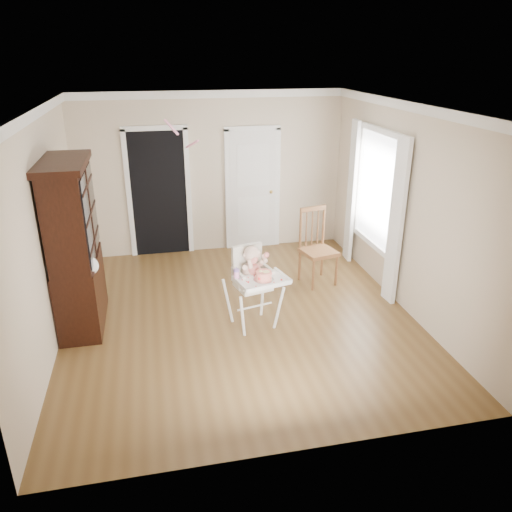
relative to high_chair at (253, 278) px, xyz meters
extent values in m
plane|color=brown|center=(-0.13, 0.27, -0.66)|extent=(5.00, 5.00, 0.00)
plane|color=white|center=(-0.13, 0.27, 2.04)|extent=(5.00, 5.00, 0.00)
plane|color=#C3B398|center=(-0.13, 2.77, 0.69)|extent=(4.50, 0.00, 4.50)
plane|color=#C3B398|center=(-2.38, 0.27, 0.69)|extent=(0.00, 5.00, 5.00)
plane|color=#C3B398|center=(2.12, 0.27, 0.69)|extent=(0.00, 5.00, 5.00)
cube|color=black|center=(-1.03, 2.76, 0.39)|extent=(0.90, 0.03, 2.10)
cube|color=white|center=(-1.52, 2.75, 0.39)|extent=(0.08, 0.05, 2.18)
cube|color=white|center=(-0.54, 2.75, 0.39)|extent=(0.08, 0.05, 2.18)
cube|color=white|center=(-1.03, 2.75, 1.48)|extent=(1.06, 0.05, 0.08)
cube|color=white|center=(0.57, 2.75, 0.36)|extent=(0.80, 0.05, 2.05)
cube|color=white|center=(0.13, 2.75, 0.36)|extent=(0.08, 0.05, 2.13)
cube|color=white|center=(1.01, 2.75, 0.36)|extent=(0.08, 0.05, 2.13)
sphere|color=gold|center=(0.89, 2.71, 0.34)|extent=(0.06, 0.06, 0.06)
cube|color=white|center=(2.10, 1.07, 0.74)|extent=(0.02, 1.20, 1.60)
cube|color=white|center=(2.08, 1.07, 1.58)|extent=(0.06, 1.36, 0.08)
cube|color=white|center=(2.02, 0.29, 0.49)|extent=(0.08, 0.28, 2.30)
cube|color=white|center=(2.02, 1.85, 0.49)|extent=(0.08, 0.28, 2.30)
cylinder|color=white|center=(-0.19, -0.28, -0.38)|extent=(0.11, 0.15, 0.62)
cylinder|color=white|center=(0.30, -0.16, -0.38)|extent=(0.15, 0.11, 0.62)
cylinder|color=white|center=(-0.30, 0.17, -0.38)|extent=(0.15, 0.11, 0.62)
cylinder|color=white|center=(0.19, 0.29, -0.38)|extent=(0.11, 0.15, 0.62)
cylinder|color=white|center=(0.01, -0.04, -0.37)|extent=(0.47, 0.14, 0.02)
cube|color=beige|center=(0.00, 0.01, -0.09)|extent=(0.47, 0.46, 0.08)
cube|color=beige|center=(-0.19, -0.04, 0.03)|extent=(0.13, 0.35, 0.19)
cube|color=beige|center=(0.19, 0.05, 0.03)|extent=(0.13, 0.35, 0.19)
cube|color=beige|center=(-0.04, 0.18, 0.16)|extent=(0.40, 0.16, 0.46)
cube|color=white|center=(0.06, -0.24, 0.07)|extent=(0.66, 0.54, 0.03)
cube|color=white|center=(0.11, -0.43, 0.09)|extent=(0.57, 0.17, 0.04)
ellipsoid|color=beige|center=(-0.01, 0.04, 0.07)|extent=(0.28, 0.24, 0.30)
sphere|color=beige|center=(-0.01, 0.04, 0.31)|extent=(0.25, 0.25, 0.21)
sphere|color=red|center=(0.01, -0.02, 0.13)|extent=(0.15, 0.15, 0.15)
sphere|color=red|center=(-0.01, -0.06, 0.26)|extent=(0.08, 0.08, 0.08)
sphere|color=red|center=(0.17, -0.01, 0.30)|extent=(0.07, 0.07, 0.07)
cylinder|color=silver|center=(0.08, -0.24, 0.09)|extent=(0.24, 0.24, 0.01)
cylinder|color=#F12A4C|center=(0.08, -0.24, 0.14)|extent=(0.19, 0.19, 0.10)
cylinder|color=#F2E08C|center=(0.10, -0.26, 0.19)|extent=(0.08, 0.08, 0.02)
cylinder|color=pink|center=(-0.24, -0.16, 0.14)|extent=(0.07, 0.07, 0.10)
cylinder|color=#7A5BA0|center=(-0.24, -0.16, 0.20)|extent=(0.07, 0.07, 0.03)
cone|color=#7A5BA0|center=(-0.24, -0.16, 0.24)|extent=(0.02, 0.02, 0.04)
cube|color=black|center=(-2.12, 0.52, -0.22)|extent=(0.49, 1.18, 0.89)
cube|color=black|center=(-2.12, 0.52, 0.81)|extent=(0.45, 1.18, 1.18)
cube|color=black|center=(-1.89, 0.22, 0.81)|extent=(0.02, 0.51, 1.03)
cube|color=black|center=(-1.89, 0.81, 0.81)|extent=(0.02, 0.51, 1.03)
cube|color=black|center=(-2.12, 0.52, 1.43)|extent=(0.53, 1.26, 0.08)
ellipsoid|color=white|center=(-1.93, 0.17, 0.27)|extent=(0.20, 0.16, 0.22)
cube|color=brown|center=(1.22, 1.05, -0.16)|extent=(0.56, 0.56, 0.06)
cylinder|color=brown|center=(1.07, 0.81, -0.41)|extent=(0.04, 0.04, 0.50)
cylinder|color=brown|center=(1.46, 0.90, -0.41)|extent=(0.04, 0.04, 0.50)
cylinder|color=brown|center=(0.97, 1.20, -0.41)|extent=(0.04, 0.04, 0.50)
cylinder|color=brown|center=(1.36, 1.29, -0.41)|extent=(0.04, 0.04, 0.50)
cylinder|color=brown|center=(0.97, 1.21, 0.16)|extent=(0.04, 0.04, 0.65)
cylinder|color=brown|center=(1.36, 1.30, 0.16)|extent=(0.04, 0.04, 0.65)
cube|color=brown|center=(1.17, 1.25, 0.45)|extent=(0.42, 0.14, 0.07)
camera|label=1|loc=(-1.13, -5.50, 2.63)|focal=35.00mm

